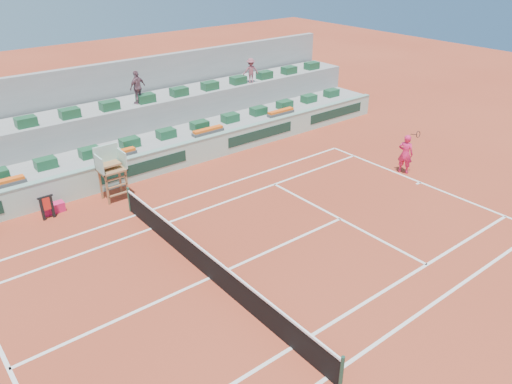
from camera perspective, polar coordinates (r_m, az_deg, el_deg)
ground at (r=17.12m, az=-5.33°, el=-9.77°), size 90.00×90.00×0.00m
seating_tier_lower at (r=25.40m, az=-18.96°, el=3.20°), size 36.00×4.00×1.20m
seating_tier_upper at (r=26.58m, az=-20.44°, el=5.63°), size 36.00×2.40×2.60m
stadium_back_wall at (r=27.75m, az=-21.88°, el=8.24°), size 36.00×0.40×4.40m
player_bag at (r=22.41m, az=-22.18°, el=-1.73°), size 0.91×0.41×0.41m
spectator_mid at (r=26.69m, az=-13.39°, el=11.57°), size 1.08×0.70×1.70m
spectator_right at (r=30.11m, az=-0.60°, el=13.71°), size 1.05×0.83×1.43m
court_lines at (r=17.12m, az=-5.34°, el=-9.76°), size 23.89×11.09×0.01m
tennis_net at (r=16.81m, az=-5.41°, el=-8.33°), size 0.10×11.97×1.10m
advertising_hoarding at (r=23.48m, az=-16.97°, el=1.65°), size 36.00×0.34×1.26m
umpire_chair at (r=22.25m, az=-16.32°, el=2.90°), size 1.10×0.90×2.40m
seat_row_lower at (r=24.30m, az=-18.47°, el=4.32°), size 32.90×0.60×0.44m
seat_row_upper at (r=25.56m, az=-20.52°, el=8.44°), size 32.90×0.60×0.44m
flower_planters at (r=23.21m, az=-21.11°, el=2.58°), size 26.80×0.36×0.28m
towel_rack at (r=21.82m, az=-22.80°, el=-1.44°), size 0.62×0.10×1.03m
tennis_player at (r=25.11m, az=16.72°, el=4.20°), size 0.67×0.97×2.28m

